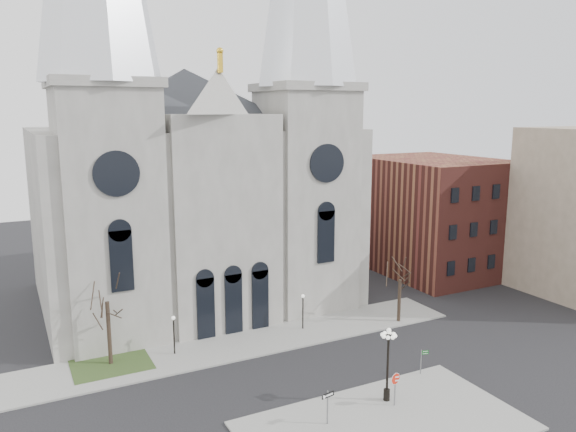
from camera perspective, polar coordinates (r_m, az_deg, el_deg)
name	(u,v)px	position (r m, az deg, el deg)	size (l,w,h in m)	color
ground	(306,402)	(40.86, 1.84, -18.37)	(160.00, 160.00, 0.00)	black
sidewalk_near	(385,426)	(38.63, 9.83, -20.26)	(18.00, 10.00, 0.14)	gray
sidewalk_far	(244,343)	(49.74, -4.44, -12.75)	(40.00, 6.00, 0.14)	gray
grass_patch	(111,364)	(47.94, -17.54, -14.16)	(6.00, 5.00, 0.18)	#364C20
cathedral	(195,124)	(56.80, -9.39, 9.19)	(33.00, 26.66, 54.00)	gray
bg_building_brick	(432,214)	(72.37, 14.37, 0.15)	(14.00, 18.00, 14.00)	maroon
tree_left	(107,298)	(45.95, -17.93, -7.91)	(3.20, 3.20, 7.50)	black
tree_right	(400,277)	(53.85, 11.32, -6.10)	(3.20, 3.20, 6.00)	black
ped_lamp_left	(174,329)	(47.54, -11.54, -11.14)	(0.32, 0.32, 3.26)	black
ped_lamp_right	(303,306)	(51.73, 1.53, -9.08)	(0.32, 0.32, 3.26)	black
stop_sign	(395,382)	(40.04, 10.84, -16.22)	(0.85, 0.20, 2.37)	slate
globe_lamp	(388,355)	(39.88, 10.13, -13.75)	(1.15, 1.15, 5.26)	black
one_way_sign	(328,402)	(37.54, 4.04, -18.30)	(0.98, 0.21, 2.26)	slate
street_name_sign	(422,359)	(44.93, 13.45, -13.98)	(0.61, 0.19, 1.94)	slate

